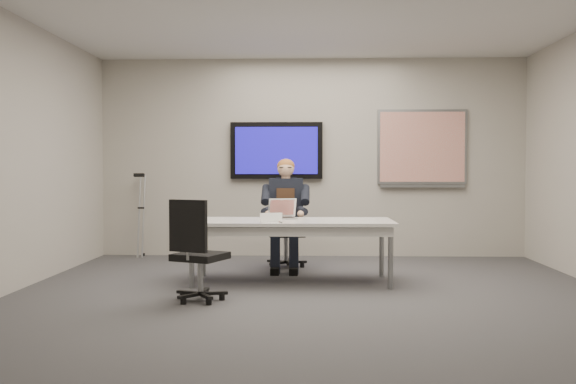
{
  "coord_description": "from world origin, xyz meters",
  "views": [
    {
      "loc": [
        -0.02,
        -6.11,
        1.23
      ],
      "look_at": [
        -0.27,
        0.98,
        0.98
      ],
      "focal_mm": 40.0,
      "sensor_mm": 36.0,
      "label": 1
    }
  ],
  "objects_px": {
    "office_chair_far": "(286,243)",
    "office_chair_near": "(198,270)",
    "seated_person": "(285,225)",
    "laptop": "(282,214)",
    "conference_table": "(291,227)"
  },
  "relations": [
    {
      "from": "office_chair_far",
      "to": "office_chair_near",
      "type": "relative_size",
      "value": 1.03
    },
    {
      "from": "seated_person",
      "to": "laptop",
      "type": "height_order",
      "value": "seated_person"
    },
    {
      "from": "conference_table",
      "to": "office_chair_near",
      "type": "height_order",
      "value": "office_chair_near"
    },
    {
      "from": "seated_person",
      "to": "office_chair_near",
      "type": "bearing_deg",
      "value": -114.09
    },
    {
      "from": "seated_person",
      "to": "laptop",
      "type": "bearing_deg",
      "value": -94.13
    },
    {
      "from": "office_chair_far",
      "to": "laptop",
      "type": "relative_size",
      "value": 2.6
    },
    {
      "from": "conference_table",
      "to": "seated_person",
      "type": "relative_size",
      "value": 1.62
    },
    {
      "from": "conference_table",
      "to": "laptop",
      "type": "distance_m",
      "value": 0.26
    },
    {
      "from": "office_chair_far",
      "to": "office_chair_near",
      "type": "bearing_deg",
      "value": -118.33
    },
    {
      "from": "laptop",
      "to": "office_chair_far",
      "type": "bearing_deg",
      "value": 73.06
    },
    {
      "from": "seated_person",
      "to": "laptop",
      "type": "relative_size",
      "value": 3.62
    },
    {
      "from": "office_chair_far",
      "to": "laptop",
      "type": "xyz_separation_m",
      "value": [
        -0.01,
        -0.88,
        0.43
      ]
    },
    {
      "from": "office_chair_near",
      "to": "seated_person",
      "type": "bearing_deg",
      "value": -88.46
    },
    {
      "from": "conference_table",
      "to": "seated_person",
      "type": "bearing_deg",
      "value": 96.34
    },
    {
      "from": "seated_person",
      "to": "laptop",
      "type": "distance_m",
      "value": 0.66
    }
  ]
}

